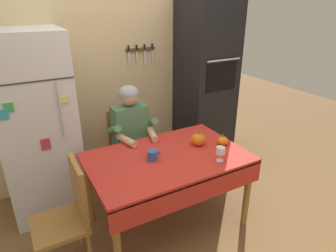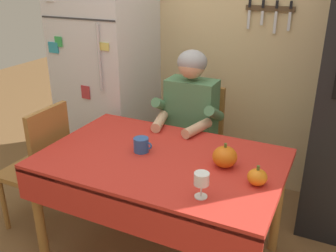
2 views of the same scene
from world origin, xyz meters
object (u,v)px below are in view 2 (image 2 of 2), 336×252
object	(u,v)px
chair_behind_person	(196,140)
chair_left_side	(42,163)
pumpkin_medium	(257,177)
seated_person	(188,121)
wine_glass	(202,180)
pumpkin_large	(225,157)
coffee_mug	(141,145)
refrigerator	(108,77)
dining_table	(160,171)

from	to	relation	value
chair_behind_person	chair_left_side	xyz separation A→B (m)	(-0.82, -0.83, 0.00)
chair_left_side	pumpkin_medium	xyz separation A→B (m)	(1.48, -0.00, 0.27)
chair_behind_person	seated_person	bearing A→B (deg)	-90.00
wine_glass	seated_person	bearing A→B (deg)	116.71
chair_behind_person	pumpkin_medium	bearing A→B (deg)	-51.81
seated_person	chair_left_side	bearing A→B (deg)	-142.04
pumpkin_large	coffee_mug	bearing A→B (deg)	-175.44
refrigerator	coffee_mug	size ratio (longest dim) A/B	15.18
refrigerator	pumpkin_large	bearing A→B (deg)	-31.64
pumpkin_large	chair_behind_person	bearing A→B (deg)	121.79
chair_left_side	coffee_mug	bearing A→B (deg)	5.08
refrigerator	pumpkin_large	distance (m)	1.55
dining_table	pumpkin_medium	distance (m)	0.59
chair_left_side	pumpkin_medium	distance (m)	1.50
chair_left_side	wine_glass	world-z (taller)	chair_left_side
dining_table	seated_person	world-z (taller)	seated_person
pumpkin_medium	chair_behind_person	bearing A→B (deg)	128.19
chair_behind_person	wine_glass	world-z (taller)	chair_behind_person
refrigerator	chair_behind_person	size ratio (longest dim) A/B	1.94
refrigerator	coffee_mug	world-z (taller)	refrigerator
refrigerator	dining_table	distance (m)	1.32
wine_glass	refrigerator	bearing A→B (deg)	138.63
pumpkin_medium	coffee_mug	bearing A→B (deg)	174.28
seated_person	pumpkin_large	bearing A→B (deg)	-49.98
refrigerator	chair_left_side	xyz separation A→B (m)	(0.05, -0.92, -0.39)
pumpkin_medium	pumpkin_large	bearing A→B (deg)	151.75
wine_glass	pumpkin_large	distance (m)	0.34
chair_behind_person	pumpkin_medium	distance (m)	1.09
wine_glass	pumpkin_medium	size ratio (longest dim) A/B	1.22
coffee_mug	pumpkin_large	distance (m)	0.51
coffee_mug	wine_glass	distance (m)	0.59
refrigerator	seated_person	size ratio (longest dim) A/B	1.45
seated_person	wine_glass	bearing A→B (deg)	-63.29
chair_behind_person	chair_left_side	size ratio (longest dim) A/B	1.00
pumpkin_medium	wine_glass	bearing A→B (deg)	-133.00
chair_behind_person	pumpkin_large	xyz separation A→B (m)	(0.45, -0.72, 0.29)
refrigerator	pumpkin_medium	distance (m)	1.79
refrigerator	dining_table	world-z (taller)	refrigerator
dining_table	wine_glass	size ratio (longest dim) A/B	10.64
dining_table	chair_left_side	xyz separation A→B (m)	(-0.90, -0.04, -0.14)
chair_behind_person	wine_glass	size ratio (longest dim) A/B	7.07
chair_behind_person	chair_left_side	bearing A→B (deg)	-134.71
chair_left_side	pumpkin_medium	size ratio (longest dim) A/B	8.63
dining_table	wine_glass	world-z (taller)	wine_glass
dining_table	chair_behind_person	bearing A→B (deg)	95.76
dining_table	refrigerator	bearing A→B (deg)	137.09
coffee_mug	pumpkin_large	size ratio (longest dim) A/B	0.84
seated_person	coffee_mug	size ratio (longest dim) A/B	10.50
dining_table	pumpkin_medium	size ratio (longest dim) A/B	12.99
seated_person	chair_left_side	size ratio (longest dim) A/B	1.34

